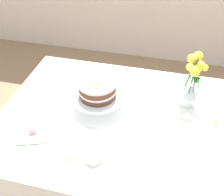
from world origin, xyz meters
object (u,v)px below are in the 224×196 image
object	(u,v)px
cake_stand	(98,97)
teacup	(94,158)
flower_vase	(192,83)
dining_table	(120,130)
layer_cake	(98,88)
fallen_rose	(32,130)

from	to	relation	value
cake_stand	teacup	bearing A→B (deg)	-77.66
cake_stand	flower_vase	world-z (taller)	flower_vase
dining_table	teacup	world-z (taller)	teacup
cake_stand	layer_cake	size ratio (longest dim) A/B	1.35
layer_cake	cake_stand	bearing A→B (deg)	-73.34
cake_stand	layer_cake	distance (m)	0.07
cake_stand	fallen_rose	distance (m)	0.40
layer_cake	flower_vase	distance (m)	0.52
teacup	dining_table	bearing A→B (deg)	76.72
dining_table	cake_stand	size ratio (longest dim) A/B	4.83
dining_table	teacup	distance (m)	0.32
teacup	fallen_rose	bearing A→B (deg)	165.64
dining_table	flower_vase	world-z (taller)	flower_vase
dining_table	fallen_rose	xyz separation A→B (m)	(-0.44, -0.20, 0.11)
dining_table	cake_stand	xyz separation A→B (m)	(-0.15, 0.06, 0.17)
layer_cake	dining_table	bearing A→B (deg)	-23.16
dining_table	fallen_rose	world-z (taller)	fallen_rose
teacup	fallen_rose	distance (m)	0.38
flower_vase	teacup	bearing A→B (deg)	-130.20
layer_cake	flower_vase	xyz separation A→B (m)	(0.50, 0.15, 0.01)
layer_cake	fallen_rose	bearing A→B (deg)	-137.51
cake_stand	teacup	distance (m)	0.37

